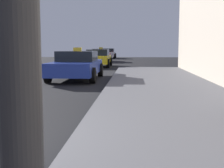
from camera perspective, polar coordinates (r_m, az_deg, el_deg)
sidewalk at (r=4.32m, az=18.85°, el=-11.93°), size 4.00×32.00×0.15m
car_blue at (r=13.72m, az=-6.63°, el=3.59°), size 2.05×4.53×1.43m
car_yellow at (r=22.60m, az=-2.69°, el=4.93°), size 1.95×4.04×1.27m
car_red at (r=30.53m, az=-2.13°, el=5.47°), size 1.97×4.24×1.43m
car_white at (r=39.54m, az=-0.76°, el=5.81°), size 1.99×4.25×1.27m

